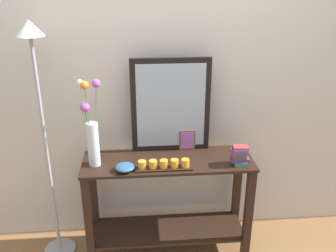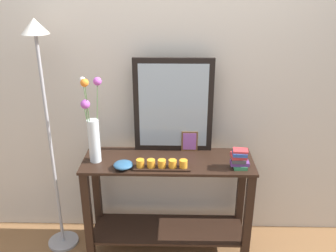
# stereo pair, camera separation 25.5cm
# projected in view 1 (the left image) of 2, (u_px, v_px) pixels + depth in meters

# --- Properties ---
(ground_plane) EXTENTS (7.00, 6.00, 0.02)m
(ground_plane) POSITION_uv_depth(u_px,v_px,m) (168.00, 248.00, 2.96)
(ground_plane) COLOR brown
(wall_back) EXTENTS (6.40, 0.08, 2.70)m
(wall_back) POSITION_uv_depth(u_px,v_px,m) (164.00, 73.00, 2.73)
(wall_back) COLOR beige
(wall_back) RESTS_ON ground
(console_table) EXTENTS (1.23, 0.41, 0.79)m
(console_table) POSITION_uv_depth(u_px,v_px,m) (168.00, 198.00, 2.77)
(console_table) COLOR black
(console_table) RESTS_ON ground
(mirror_leaning) EXTENTS (0.58, 0.03, 0.71)m
(mirror_leaning) POSITION_uv_depth(u_px,v_px,m) (171.00, 106.00, 2.68)
(mirror_leaning) COLOR black
(mirror_leaning) RESTS_ON console_table
(tall_vase_left) EXTENTS (0.16, 0.20, 0.62)m
(tall_vase_left) POSITION_uv_depth(u_px,v_px,m) (92.00, 132.00, 2.49)
(tall_vase_left) COLOR silver
(tall_vase_left) RESTS_ON console_table
(candle_tray) EXTENTS (0.39, 0.09, 0.07)m
(candle_tray) POSITION_uv_depth(u_px,v_px,m) (164.00, 165.00, 2.52)
(candle_tray) COLOR black
(candle_tray) RESTS_ON console_table
(picture_frame_small) EXTENTS (0.12, 0.01, 0.16)m
(picture_frame_small) POSITION_uv_depth(u_px,v_px,m) (187.00, 140.00, 2.78)
(picture_frame_small) COLOR brown
(picture_frame_small) RESTS_ON console_table
(decorative_bowl) EXTENTS (0.13, 0.13, 0.05)m
(decorative_bowl) POSITION_uv_depth(u_px,v_px,m) (125.00, 167.00, 2.49)
(decorative_bowl) COLOR #2D5B84
(decorative_bowl) RESTS_ON console_table
(book_stack) EXTENTS (0.13, 0.10, 0.14)m
(book_stack) POSITION_uv_depth(u_px,v_px,m) (240.00, 155.00, 2.56)
(book_stack) COLOR #388E56
(book_stack) RESTS_ON console_table
(floor_lamp) EXTENTS (0.24, 0.24, 1.77)m
(floor_lamp) POSITION_uv_depth(u_px,v_px,m) (41.00, 108.00, 2.46)
(floor_lamp) COLOR #9E9EA3
(floor_lamp) RESTS_ON ground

